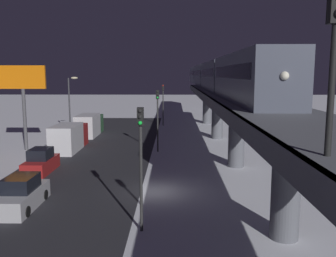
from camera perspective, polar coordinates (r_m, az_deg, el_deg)
name	(u,v)px	position (r m, az deg, el deg)	size (l,w,h in m)	color
ground_plane	(152,192)	(25.92, -2.45, -9.67)	(240.00, 240.00, 0.00)	white
avenue_asphalt	(62,191)	(27.01, -16.05, -9.24)	(11.00, 85.86, 0.01)	#28282D
elevated_railway	(254,116)	(25.33, 13.11, 1.81)	(5.00, 85.86, 6.07)	slate
subway_train	(211,75)	(55.69, 6.56, 8.16)	(2.94, 74.07, 3.40)	#4C5160
rail_signal	(335,40)	(9.58, 24.28, 12.24)	(0.36, 0.41, 4.00)	black
sedan_silver	(22,195)	(24.37, -21.52, -9.52)	(1.91, 4.79, 1.97)	#B2B2B7
sedan_red	(41,163)	(32.43, -18.95, -4.97)	(1.80, 4.44, 1.97)	#A51E1E
box_truck	(69,137)	(40.86, -14.98, -1.31)	(2.40, 7.40, 2.80)	#A51E1E
delivery_van	(89,125)	(50.05, -12.01, 0.53)	(2.40, 7.40, 2.80)	#2D6038
traffic_light_near	(141,151)	(18.63, -4.22, -3.52)	(0.32, 0.44, 6.40)	#2D2D2D
traffic_light_mid	(158,112)	(38.12, -1.61, 2.61)	(0.32, 0.44, 6.40)	#2D2D2D
traffic_light_far	(163,99)	(57.77, -0.77, 4.59)	(0.32, 0.44, 6.40)	#2D2D2D
commercial_billboard	(23,86)	(41.60, -21.42, 6.16)	(4.80, 0.36, 8.90)	#4C4C51
street_lamp_far	(71,98)	(51.59, -14.72, 4.54)	(1.35, 0.44, 7.65)	#38383D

